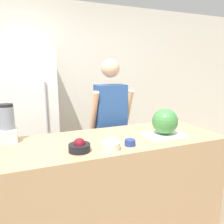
# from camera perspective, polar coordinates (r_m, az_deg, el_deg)

# --- Properties ---
(wall_back) EXTENTS (8.00, 0.06, 2.60)m
(wall_back) POSITION_cam_1_polar(r_m,az_deg,el_deg) (3.65, -9.96, 6.64)
(wall_back) COLOR silver
(wall_back) RESTS_ON ground_plane
(counter_island) EXTENTS (2.09, 0.79, 0.94)m
(counter_island) POSITION_cam_1_polar(r_m,az_deg,el_deg) (2.28, 0.39, -18.19)
(counter_island) COLOR tan
(counter_island) RESTS_ON ground_plane
(refrigerator) EXTENTS (0.76, 0.68, 1.84)m
(refrigerator) POSITION_cam_1_polar(r_m,az_deg,el_deg) (3.25, -21.10, -1.37)
(refrigerator) COLOR white
(refrigerator) RESTS_ON ground_plane
(person) EXTENTS (0.51, 0.27, 1.70)m
(person) POSITION_cam_1_polar(r_m,az_deg,el_deg) (2.75, -0.38, -3.50)
(person) COLOR gray
(person) RESTS_ON ground_plane
(cutting_board) EXTENTS (0.38, 0.28, 0.01)m
(cutting_board) POSITION_cam_1_polar(r_m,az_deg,el_deg) (2.24, 13.60, -5.80)
(cutting_board) COLOR white
(cutting_board) RESTS_ON counter_island
(watermelon) EXTENTS (0.25, 0.25, 0.25)m
(watermelon) POSITION_cam_1_polar(r_m,az_deg,el_deg) (2.21, 13.66, -2.41)
(watermelon) COLOR #3D7F3D
(watermelon) RESTS_ON cutting_board
(bowl_cherries) EXTENTS (0.18, 0.18, 0.11)m
(bowl_cherries) POSITION_cam_1_polar(r_m,az_deg,el_deg) (1.79, -8.50, -8.90)
(bowl_cherries) COLOR black
(bowl_cherries) RESTS_ON counter_island
(bowl_cream) EXTENTS (0.16, 0.16, 0.12)m
(bowl_cream) POSITION_cam_1_polar(r_m,az_deg,el_deg) (1.80, -0.42, -8.47)
(bowl_cream) COLOR beige
(bowl_cream) RESTS_ON counter_island
(bowl_small_blue) EXTENTS (0.09, 0.09, 0.05)m
(bowl_small_blue) POSITION_cam_1_polar(r_m,az_deg,el_deg) (1.91, 4.72, -7.96)
(bowl_small_blue) COLOR navy
(bowl_small_blue) RESTS_ON counter_island
(blender) EXTENTS (0.15, 0.15, 0.35)m
(blender) POSITION_cam_1_polar(r_m,az_deg,el_deg) (2.17, -25.68, -2.98)
(blender) COLOR silver
(blender) RESTS_ON counter_island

